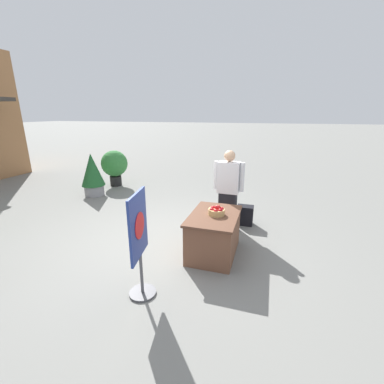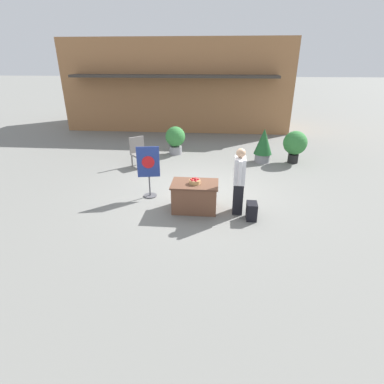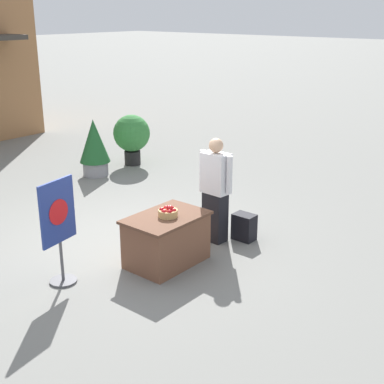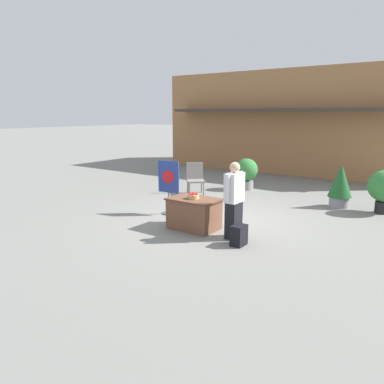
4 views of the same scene
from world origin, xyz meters
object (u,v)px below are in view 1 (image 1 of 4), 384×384
at_px(display_table, 214,234).
at_px(apple_basket, 217,211).
at_px(potted_plant_near_left, 114,165).
at_px(person_visitor, 228,190).
at_px(poster_board, 139,241).
at_px(backpack, 245,215).
at_px(potted_plant_near_right, 92,173).

distance_m(display_table, apple_basket, 0.42).
distance_m(display_table, potted_plant_near_left, 5.22).
bearing_deg(person_visitor, apple_basket, 1.90).
bearing_deg(poster_board, potted_plant_near_left, 116.18).
height_order(display_table, backpack, display_table).
relative_size(apple_basket, backpack, 0.64).
relative_size(backpack, potted_plant_near_left, 0.36).
height_order(apple_basket, poster_board, poster_board).
xyz_separation_m(backpack, potted_plant_near_left, (1.89, 4.43, 0.49)).
bearing_deg(apple_basket, person_visitor, -0.61).
relative_size(display_table, poster_board, 0.81).
bearing_deg(display_table, potted_plant_near_left, 51.06).
xyz_separation_m(backpack, potted_plant_near_right, (0.78, 4.43, 0.44)).
height_order(apple_basket, person_visitor, person_visitor).
bearing_deg(poster_board, apple_basket, 51.12).
distance_m(person_visitor, potted_plant_near_right, 4.24).
height_order(display_table, person_visitor, person_visitor).
relative_size(potted_plant_near_left, potted_plant_near_right, 0.95).
relative_size(display_table, backpack, 2.74).
xyz_separation_m(person_visitor, backpack, (0.32, -0.33, -0.62)).
bearing_deg(backpack, potted_plant_near_right, 79.99).
bearing_deg(display_table, apple_basket, -85.50).
distance_m(person_visitor, potted_plant_near_left, 4.66).
height_order(display_table, poster_board, poster_board).
bearing_deg(potted_plant_near_left, potted_plant_near_right, 179.94).
bearing_deg(backpack, poster_board, 158.52).
height_order(backpack, potted_plant_near_left, potted_plant_near_left).
bearing_deg(display_table, potted_plant_near_right, 61.92).
relative_size(display_table, person_visitor, 0.70).
bearing_deg(poster_board, display_table, 52.28).
distance_m(apple_basket, potted_plant_near_left, 5.23).
bearing_deg(apple_basket, backpack, -14.04).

